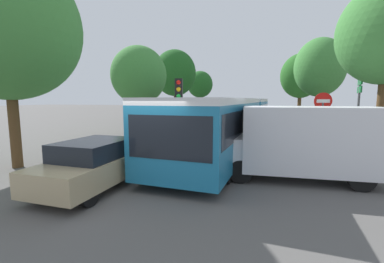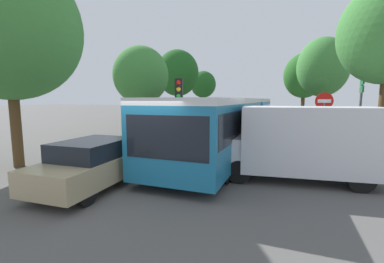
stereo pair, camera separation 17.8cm
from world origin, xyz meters
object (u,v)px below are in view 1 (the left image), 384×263
(white_van, at_px, (302,141))
(tree_left_far, at_px, (174,74))
(queued_car_red, at_px, (197,124))
(tree_left_distant, at_px, (200,85))
(queued_car_white, at_px, (220,115))
(tree_left_near, at_px, (7,31))
(queued_car_tan, at_px, (97,163))
(tree_right_far, at_px, (300,77))
(queued_car_graphite, at_px, (166,135))
(tree_right_mid, at_px, (320,69))
(city_bus_rear, at_px, (238,105))
(tree_left_mid, at_px, (139,77))
(queued_car_blue, at_px, (228,112))
(traffic_light, at_px, (179,100))
(direction_sign_post, at_px, (359,99))
(articulated_bus, at_px, (233,118))
(queued_car_navy, at_px, (209,118))
(no_entry_sign, at_px, (322,115))

(white_van, xyz_separation_m, tree_left_far, (-10.79, 18.69, 4.06))
(queued_car_red, bearing_deg, tree_left_distant, 15.06)
(queued_car_white, height_order, tree_left_near, tree_left_near)
(queued_car_tan, xyz_separation_m, tree_right_far, (8.33, 23.38, 4.19))
(queued_car_graphite, xyz_separation_m, tree_right_mid, (8.78, 9.10, 4.06))
(city_bus_rear, xyz_separation_m, tree_left_mid, (-4.02, -33.81, 2.76))
(city_bus_rear, bearing_deg, queued_car_white, -177.96)
(tree_right_far, bearing_deg, queued_car_tan, -109.60)
(queued_car_blue, bearing_deg, queued_car_tan, -177.66)
(city_bus_rear, xyz_separation_m, traffic_light, (1.24, -40.68, 1.10))
(queued_car_blue, bearing_deg, direction_sign_post, -157.01)
(queued_car_graphite, height_order, tree_right_far, tree_right_far)
(queued_car_red, xyz_separation_m, tree_right_mid, (8.64, 3.20, 4.04))
(articulated_bus, relative_size, white_van, 3.45)
(queued_car_white, relative_size, tree_right_mid, 0.59)
(tree_left_near, distance_m, tree_left_distant, 30.56)
(queued_car_graphite, relative_size, tree_left_distant, 0.62)
(queued_car_tan, distance_m, tree_right_far, 25.17)
(queued_car_navy, xyz_separation_m, white_van, (6.05, -15.10, 0.46))
(direction_sign_post, bearing_deg, tree_left_distant, -49.84)
(queued_car_white, bearing_deg, white_van, -161.77)
(tree_left_far, bearing_deg, tree_left_near, -87.98)
(tree_right_mid, bearing_deg, articulated_bus, -129.41)
(queued_car_blue, height_order, tree_left_near, tree_left_near)
(queued_car_blue, bearing_deg, queued_car_navy, -178.57)
(queued_car_navy, distance_m, tree_left_mid, 8.32)
(tree_left_distant, bearing_deg, city_bus_rear, 70.94)
(queued_car_white, bearing_deg, tree_left_mid, 164.55)
(queued_car_navy, height_order, tree_left_far, tree_left_far)
(traffic_light, distance_m, tree_right_far, 20.76)
(tree_right_far, bearing_deg, queued_car_white, -178.74)
(queued_car_red, xyz_separation_m, direction_sign_post, (8.69, -5.28, 1.81))
(articulated_bus, height_order, no_entry_sign, no_entry_sign)
(queued_car_graphite, distance_m, queued_car_white, 17.21)
(articulated_bus, xyz_separation_m, direction_sign_post, (5.64, -1.67, 1.06))
(traffic_light, distance_m, direction_sign_post, 7.90)
(city_bus_rear, relative_size, white_van, 2.23)
(queued_car_red, xyz_separation_m, tree_left_far, (-4.94, 9.19, 4.56))
(tree_left_near, xyz_separation_m, tree_right_mid, (12.87, 13.95, -0.16))
(white_van, distance_m, tree_left_near, 10.82)
(articulated_bus, distance_m, queued_car_tan, 8.84)
(queued_car_white, distance_m, tree_left_far, 6.97)
(queued_car_white, bearing_deg, tree_left_distant, 29.52)
(city_bus_rear, relative_size, tree_left_far, 1.43)
(queued_car_graphite, relative_size, direction_sign_post, 1.16)
(city_bus_rear, bearing_deg, tree_right_far, -156.20)
(white_van, distance_m, tree_left_mid, 13.39)
(no_entry_sign, bearing_deg, queued_car_white, -157.92)
(traffic_light, bearing_deg, tree_left_distant, 178.45)
(queued_car_red, distance_m, queued_car_navy, 5.59)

